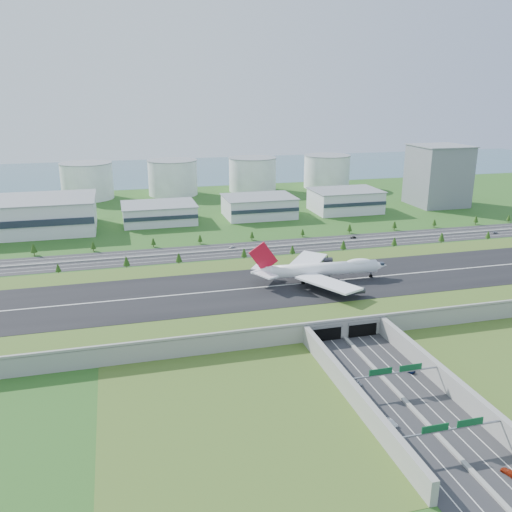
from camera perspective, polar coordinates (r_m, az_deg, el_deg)
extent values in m
plane|color=#204917|center=(288.00, 5.29, -4.39)|extent=(1200.00, 1200.00, 0.00)
cube|color=gray|center=(286.56, 5.31, -3.64)|extent=(520.00, 100.00, 8.00)
cube|color=#486322|center=(285.13, 5.33, -2.88)|extent=(520.00, 100.00, 0.16)
cube|color=black|center=(285.08, 5.33, -2.85)|extent=(520.00, 58.00, 0.12)
cube|color=silver|center=(285.06, 5.33, -2.84)|extent=(520.00, 0.90, 0.02)
cube|color=gray|center=(242.54, 9.31, -6.62)|extent=(520.00, 1.20, 1.20)
cube|color=#28282B|center=(199.45, 16.43, -15.56)|extent=(34.00, 120.00, 0.12)
cube|color=gray|center=(199.24, 16.44, -15.47)|extent=(1.60, 120.00, 0.90)
cube|color=gray|center=(197.04, 10.31, -14.17)|extent=(2.40, 100.00, 8.00)
cube|color=gray|center=(213.56, 19.43, -12.31)|extent=(2.40, 100.00, 8.00)
cube|color=black|center=(240.98, 7.46, -8.11)|extent=(13.00, 1.20, 6.00)
cube|color=black|center=(247.46, 11.14, -7.60)|extent=(13.00, 1.20, 6.00)
cylinder|color=gray|center=(200.86, 9.48, -13.64)|extent=(0.70, 0.70, 7.00)
cylinder|color=gray|center=(217.77, 18.86, -11.79)|extent=(0.70, 0.70, 7.00)
cube|color=gray|center=(206.83, 14.46, -11.83)|extent=(38.00, 0.50, 0.50)
cube|color=#0C4C23|center=(203.45, 12.99, -11.78)|extent=(9.00, 0.30, 2.40)
cube|color=#0C4C23|center=(208.87, 15.97, -11.22)|extent=(9.00, 0.30, 2.40)
cylinder|color=gray|center=(175.04, 14.36, -19.14)|extent=(0.70, 0.70, 7.00)
cylinder|color=gray|center=(194.21, 24.66, -16.31)|extent=(0.70, 0.70, 7.00)
cube|color=gray|center=(181.86, 19.95, -16.76)|extent=(38.00, 0.50, 0.50)
cube|color=#0C4C23|center=(178.03, 18.34, -16.84)|extent=(9.00, 0.30, 2.40)
cube|color=#0C4C23|center=(184.20, 21.61, -15.97)|extent=(9.00, 0.30, 2.40)
cube|color=#28282B|center=(373.73, 0.37, 0.81)|extent=(560.00, 36.00, 0.12)
cylinder|color=#3D2819|center=(342.58, -20.07, -1.63)|extent=(0.50, 0.50, 2.26)
cone|color=#163E10|center=(341.71, -20.12, -1.17)|extent=(3.52, 3.52, 4.53)
cylinder|color=#3D2819|center=(340.56, -13.45, -1.10)|extent=(0.50, 0.50, 2.77)
cone|color=#163E10|center=(339.49, -13.49, -0.53)|extent=(4.31, 4.31, 5.54)
cylinder|color=#3D2819|center=(342.36, -8.11, -0.70)|extent=(0.50, 0.50, 2.68)
cone|color=#163E10|center=(341.32, -8.14, -0.15)|extent=(4.17, 4.17, 5.37)
cylinder|color=#3D2819|center=(349.16, -1.26, -0.17)|extent=(0.50, 0.50, 2.64)
cone|color=#163E10|center=(348.16, -1.27, 0.36)|extent=(4.11, 4.11, 5.28)
cylinder|color=#3D2819|center=(357.84, 3.85, 0.22)|extent=(0.50, 0.50, 2.51)
cone|color=#163E10|center=(356.91, 3.86, 0.71)|extent=(3.90, 3.90, 5.01)
cylinder|color=#3D2819|center=(370.46, 9.15, 0.65)|extent=(0.50, 0.50, 2.81)
cone|color=#163E10|center=(369.46, 9.18, 1.18)|extent=(4.38, 4.38, 5.63)
cylinder|color=#3D2819|center=(387.04, 14.32, 1.03)|extent=(0.50, 0.50, 2.64)
cone|color=#163E10|center=(386.14, 14.36, 1.51)|extent=(4.10, 4.10, 5.27)
cylinder|color=#3D2819|center=(405.86, 18.91, 1.40)|extent=(0.50, 0.50, 2.94)
cone|color=#163E10|center=(404.91, 18.96, 1.91)|extent=(4.57, 4.57, 5.87)
cylinder|color=#3D2819|center=(427.92, 23.19, 1.68)|extent=(0.50, 0.50, 2.43)
cone|color=#163E10|center=(427.18, 23.24, 2.08)|extent=(3.78, 3.78, 4.86)
cylinder|color=#3D2819|center=(386.64, -22.32, 0.25)|extent=(0.50, 0.50, 2.83)
cone|color=#163E10|center=(385.68, -22.38, 0.77)|extent=(4.40, 4.40, 5.66)
cylinder|color=#3D2819|center=(383.12, -16.74, 0.65)|extent=(0.50, 0.50, 2.40)
cone|color=#163E10|center=(382.30, -16.77, 1.09)|extent=(3.73, 3.73, 4.79)
cylinder|color=#3D2819|center=(383.40, -10.74, 1.09)|extent=(0.50, 0.50, 2.30)
cone|color=#163E10|center=(382.61, -10.77, 1.51)|extent=(3.57, 3.57, 4.59)
cylinder|color=#3D2819|center=(386.70, -5.91, 1.45)|extent=(0.50, 0.50, 2.34)
cone|color=#163E10|center=(385.90, -5.92, 1.88)|extent=(3.64, 3.64, 4.68)
cylinder|color=#3D2819|center=(393.97, -0.43, 1.84)|extent=(0.50, 0.50, 2.27)
cone|color=#163E10|center=(393.21, -0.43, 2.24)|extent=(3.53, 3.53, 4.54)
cylinder|color=#3D2819|center=(404.99, 4.92, 2.19)|extent=(0.50, 0.50, 2.08)
cone|color=#163E10|center=(404.31, 4.93, 2.55)|extent=(3.24, 3.24, 4.16)
cylinder|color=#3D2819|center=(418.79, 9.80, 2.53)|extent=(0.50, 0.50, 2.55)
cone|color=#163E10|center=(417.99, 9.83, 2.97)|extent=(3.97, 3.97, 5.11)
cylinder|color=#3D2819|center=(435.50, 14.34, 2.81)|extent=(0.50, 0.50, 2.54)
cone|color=#163E10|center=(434.73, 14.37, 3.22)|extent=(3.95, 3.95, 5.08)
cylinder|color=#3D2819|center=(453.28, 18.23, 3.02)|extent=(0.50, 0.50, 2.34)
cone|color=#163E10|center=(452.60, 18.27, 3.39)|extent=(3.65, 3.65, 4.69)
cylinder|color=#3D2819|center=(474.68, 22.11, 3.24)|extent=(0.50, 0.50, 2.54)
cone|color=#163E10|center=(473.97, 22.15, 3.62)|extent=(3.95, 3.95, 5.07)
cylinder|color=#3D2819|center=(493.77, 25.02, 3.36)|extent=(0.50, 0.50, 2.13)
cone|color=#163E10|center=(493.20, 25.06, 3.67)|extent=(3.31, 3.31, 4.26)
cube|color=silver|center=(452.59, -24.17, 3.82)|extent=(120.00, 60.00, 25.00)
cube|color=silver|center=(453.18, -10.16, 4.44)|extent=(58.00, 42.00, 15.00)
cube|color=silver|center=(466.95, 0.31, 5.21)|extent=(58.00, 42.00, 17.00)
cube|color=silver|center=(493.10, 9.37, 5.75)|extent=(58.00, 42.00, 19.00)
cube|color=slate|center=(539.55, 18.61, 8.01)|extent=(46.00, 46.00, 55.00)
cylinder|color=silver|center=(568.69, -17.36, 7.53)|extent=(50.00, 50.00, 35.00)
cylinder|color=silver|center=(571.02, -8.75, 8.15)|extent=(50.00, 50.00, 35.00)
cylinder|color=silver|center=(585.81, -0.37, 8.57)|extent=(50.00, 50.00, 35.00)
cylinder|color=silver|center=(612.16, 7.45, 8.81)|extent=(50.00, 50.00, 35.00)
cube|color=#3A5F6E|center=(744.61, -7.44, 8.93)|extent=(1200.00, 260.00, 0.06)
cylinder|color=white|center=(287.54, 6.91, -1.39)|extent=(60.90, 10.99, 6.92)
cone|color=white|center=(298.71, 12.85, -0.99)|extent=(9.10, 7.49, 6.92)
cone|color=white|center=(279.56, 0.55, -1.71)|extent=(11.26, 7.64, 6.92)
ellipsoid|color=white|center=(293.50, 10.76, -0.67)|extent=(15.09, 6.37, 4.26)
cube|color=white|center=(270.78, 7.63, -2.85)|extent=(27.73, 35.26, 1.71)
cube|color=white|center=(303.95, 5.47, -0.52)|extent=(30.43, 34.55, 1.71)
cylinder|color=#38383D|center=(278.68, 8.69, -2.83)|extent=(5.83, 3.62, 3.24)
cylinder|color=#38383D|center=(270.40, 10.78, -3.58)|extent=(5.83, 3.62, 3.24)
cylinder|color=#38383D|center=(301.86, 7.08, -1.18)|extent=(5.83, 3.62, 3.24)
cylinder|color=#38383D|center=(314.50, 7.52, -0.44)|extent=(5.83, 3.62, 3.24)
cube|color=white|center=(272.98, 1.07, -2.00)|extent=(11.07, 13.54, 0.65)
cube|color=white|center=(286.02, 0.49, -1.09)|extent=(12.02, 13.50, 0.65)
cube|color=#B40C23|center=(277.21, 0.78, -0.09)|extent=(15.45, 2.01, 16.22)
cylinder|color=black|center=(298.77, 11.99, -2.08)|extent=(2.06, 0.76, 2.06)
cylinder|color=black|center=(285.04, 6.24, -2.74)|extent=(2.06, 0.76, 2.06)
cylinder|color=black|center=(291.27, 5.85, -2.29)|extent=(2.06, 0.76, 2.06)
cylinder|color=black|center=(283.28, 4.99, -2.83)|extent=(2.06, 0.76, 2.06)
cylinder|color=black|center=(289.55, 4.62, -2.37)|extent=(2.06, 0.76, 2.06)
imported|color=#9F9FA3|center=(210.65, 10.69, -12.97)|extent=(2.12, 4.40, 1.45)
imported|color=silver|center=(190.99, 13.97, -16.63)|extent=(3.49, 5.35, 1.67)
imported|color=#0B173A|center=(223.50, 15.84, -11.50)|extent=(3.74, 5.18, 1.31)
imported|color=maroon|center=(181.54, 25.14, -19.93)|extent=(3.69, 5.69, 1.53)
imported|color=black|center=(405.06, 10.19, 1.95)|extent=(4.56, 1.96, 1.46)
imported|color=#B9BABF|center=(450.91, 23.79, 2.30)|extent=(6.17, 3.84, 1.59)
imported|color=silver|center=(374.69, -2.56, 0.95)|extent=(4.94, 3.41, 1.33)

